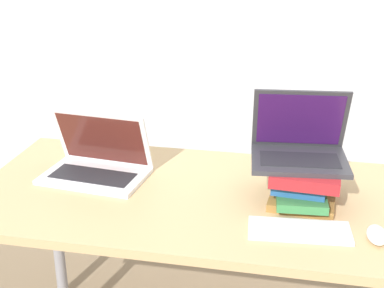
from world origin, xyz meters
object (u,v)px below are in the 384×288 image
(book_stack, at_px, (303,182))
(wireless_keyboard, at_px, (299,230))
(mouse, at_px, (377,235))
(laptop_left, at_px, (97,163))
(laptop_on_books, at_px, (299,146))

(book_stack, relative_size, wireless_keyboard, 0.91)
(book_stack, bearing_deg, mouse, -42.81)
(mouse, bearing_deg, book_stack, 137.19)
(book_stack, bearing_deg, laptop_left, 175.57)
(laptop_on_books, distance_m, mouse, 0.37)
(book_stack, height_order, mouse, book_stack)
(book_stack, relative_size, mouse, 2.61)
(laptop_left, bearing_deg, mouse, -15.11)
(mouse, bearing_deg, laptop_on_books, 134.79)
(mouse, bearing_deg, laptop_left, 164.89)
(wireless_keyboard, distance_m, mouse, 0.22)
(laptop_left, xyz_separation_m, mouse, (0.95, -0.26, -0.03))
(laptop_left, height_order, laptop_on_books, laptop_on_books)
(laptop_on_books, bearing_deg, wireless_keyboard, -86.16)
(wireless_keyboard, bearing_deg, laptop_left, 160.42)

